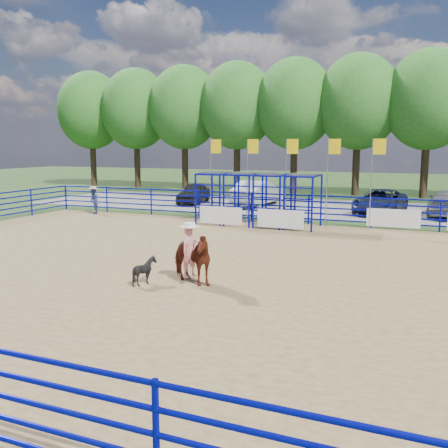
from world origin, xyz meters
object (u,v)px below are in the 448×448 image
Objects in this scene: car_b at (258,193)px; car_c at (380,202)px; spectator_cowboy at (93,200)px; calf at (145,271)px; car_d at (448,203)px; horse_and_rider at (190,253)px; car_a at (194,193)px.

car_c is at bearing 177.10° from car_b.
car_b is at bearing 46.88° from spectator_cowboy.
car_d is at bearing -55.90° from calf.
horse_and_rider reaches higher than calf.
horse_and_rider reaches higher than car_c.
car_a is at bearing 115.76° from horse_and_rider.
spectator_cowboy is 19.81m from car_d.
car_a is at bearing -9.39° from calf.
car_b is at bearing -4.93° from car_a.
car_d reaches higher than calf.
car_a is at bearing 69.35° from spectator_cowboy.
car_c is at bearing 23.63° from spectator_cowboy.
horse_and_rider is 1.37m from calf.
spectator_cowboy reaches higher than car_d.
horse_and_rider is at bearing -95.91° from calf.
car_b is 0.99× the size of car_c.
car_c is (3.53, 17.42, -0.19)m from horse_and_rider.
calf is at bearing -78.31° from car_a.
car_d is at bearing -179.13° from car_b.
horse_and_rider is 0.50× the size of car_b.
car_d is at bearing -12.30° from car_a.
car_d is at bearing 68.11° from horse_and_rider.
car_b is (4.50, 0.44, 0.13)m from car_a.
spectator_cowboy reaches higher than calf.
car_d is (3.56, 0.22, 0.04)m from car_c.
horse_and_rider is 0.49× the size of car_d.
car_a is 0.80× the size of car_c.
horse_and_rider is 17.77m from car_c.
spectator_cowboy is 10.62m from car_b.
car_b reaches higher than calf.
car_a is 12.31m from car_c.
calf is at bearing 67.89° from car_d.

